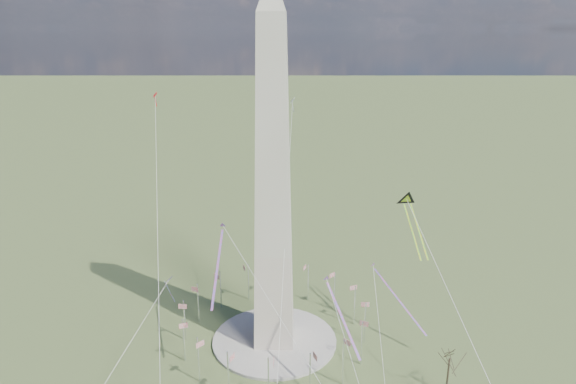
{
  "coord_description": "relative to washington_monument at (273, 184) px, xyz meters",
  "views": [
    {
      "loc": [
        7.68,
        -129.03,
        86.92
      ],
      "look_at": [
        3.93,
        0.0,
        45.77
      ],
      "focal_mm": 32.0,
      "sensor_mm": 36.0,
      "label": 1
    }
  ],
  "objects": [
    {
      "name": "kite_diamond_purple",
      "position": [
        -29.45,
        -1.01,
        -29.0
      ],
      "size": [
        2.19,
        2.9,
        8.47
      ],
      "rotation": [
        0.0,
        0.0,
        2.33
      ],
      "color": "#361767",
      "rests_on": "ground"
    },
    {
      "name": "flagpole_ring",
      "position": [
        -0.0,
        -0.0,
        -40.68
      ],
      "size": [
        54.4,
        54.4,
        13.0
      ],
      "color": "white",
      "rests_on": "ground"
    },
    {
      "name": "kite_streamer_left",
      "position": [
        16.56,
        -19.42,
        -25.09
      ],
      "size": [
        8.44,
        17.48,
        12.75
      ],
      "rotation": [
        0.0,
        0.0,
        3.55
      ],
      "color": "#E4244E",
      "rests_on": "ground"
    },
    {
      "name": "ground",
      "position": [
        0.0,
        0.0,
        -47.95
      ],
      "size": [
        2000.0,
        2000.0,
        0.0
      ],
      "primitive_type": "plane",
      "color": "#4A5B2D",
      "rests_on": "ground"
    },
    {
      "name": "plaza",
      "position": [
        0.0,
        0.0,
        -47.55
      ],
      "size": [
        36.0,
        36.0,
        0.8
      ],
      "primitive_type": "cylinder",
      "color": "#A3A095",
      "rests_on": "ground"
    },
    {
      "name": "tree_near",
      "position": [
        44.32,
        -20.37,
        -37.57
      ],
      "size": [
        8.32,
        8.32,
        14.56
      ],
      "color": "#443B29",
      "rests_on": "ground"
    },
    {
      "name": "washington_monument",
      "position": [
        0.0,
        0.0,
        0.0
      ],
      "size": [
        15.56,
        15.56,
        100.0
      ],
      "color": "beige",
      "rests_on": "plaza"
    },
    {
      "name": "kite_small_white",
      "position": [
        4.25,
        43.07,
        15.84
      ],
      "size": [
        1.43,
        2.22,
        4.89
      ],
      "rotation": [
        0.0,
        0.0,
        2.63
      ],
      "color": "white",
      "rests_on": "ground"
    },
    {
      "name": "kite_small_red",
      "position": [
        -39.67,
        35.42,
        18.43
      ],
      "size": [
        1.72,
        1.61,
        4.81
      ],
      "rotation": [
        0.0,
        0.0,
        3.12
      ],
      "color": "red",
      "rests_on": "ground"
    },
    {
      "name": "kite_delta_black",
      "position": [
        38.94,
        15.25,
        -10.21
      ],
      "size": [
        7.42,
        18.61,
        15.21
      ],
      "rotation": [
        0.0,
        0.0,
        3.3
      ],
      "color": "black",
      "rests_on": "ground"
    },
    {
      "name": "kite_streamer_right",
      "position": [
        33.91,
        6.08,
        -33.69
      ],
      "size": [
        14.79,
        17.37,
        14.8
      ],
      "rotation": [
        0.0,
        0.0,
        3.84
      ],
      "color": "#E4244E",
      "rests_on": "ground"
    },
    {
      "name": "kite_streamer_mid",
      "position": [
        -14.05,
        -6.03,
        -17.44
      ],
      "size": [
        2.03,
        21.73,
        14.93
      ],
      "rotation": [
        0.0,
        0.0,
        3.14
      ],
      "color": "#E4244E",
      "rests_on": "ground"
    }
  ]
}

